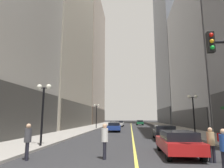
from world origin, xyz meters
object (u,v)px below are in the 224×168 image
car_blue (114,127)px  car_green (140,122)px  car_black (164,132)px  pedestrian_with_orange_bag (28,139)px  fire_hydrant_right (219,138)px  pedestrian_in_white_shirt (105,138)px  car_white (120,123)px  street_lamp_right_mid (193,106)px  car_red (178,142)px  street_lamp_left_near (43,100)px  pedestrian_in_tan_trench (211,142)px  street_lamp_left_far (96,111)px  car_maroon (115,125)px

car_blue → car_green: 25.31m
car_black → car_blue: same height
pedestrian_with_orange_bag → fire_hydrant_right: (12.21, 7.39, -0.63)m
car_blue → pedestrian_in_white_shirt: pedestrian_in_white_shirt is taller
car_blue → car_white: 15.96m
pedestrian_with_orange_bag → street_lamp_right_mid: 16.64m
car_red → car_green: (-0.00, 42.48, -0.00)m
car_black → street_lamp_left_near: street_lamp_left_near is taller
pedestrian_in_white_shirt → fire_hydrant_right: bearing=38.8°
car_red → car_blue: bearing=105.7°
street_lamp_right_mid → pedestrian_in_tan_trench: bearing=-104.3°
street_lamp_left_far → street_lamp_right_mid: same height
pedestrian_in_tan_trench → street_lamp_left_near: (-9.92, 3.44, 2.33)m
car_green → street_lamp_left_far: street_lamp_left_far is taller
street_lamp_right_mid → car_red: bearing=-112.6°
car_maroon → car_white: bearing=87.4°
car_blue → street_lamp_left_near: (-3.79, -15.76, 2.54)m
fire_hydrant_right → street_lamp_right_mid: bearing=96.7°
car_green → pedestrian_in_white_shirt: 43.93m
pedestrian_in_white_shirt → street_lamp_left_far: (-4.85, 25.20, 2.24)m
car_maroon → street_lamp_left_near: street_lamp_left_near is taller
car_black → street_lamp_left_far: bearing=119.7°
pedestrian_in_tan_trench → street_lamp_right_mid: bearing=75.7°
car_blue → fire_hydrant_right: car_blue is taller
car_black → street_lamp_left_near: (-9.32, -5.71, 2.54)m
car_red → fire_hydrant_right: 7.16m
car_red → pedestrian_in_tan_trench: (1.16, -1.53, 0.20)m
street_lamp_left_far → fire_hydrant_right: size_ratio=5.54×
pedestrian_in_tan_trench → street_lamp_left_near: bearing=160.9°
car_black → fire_hydrant_right: car_black is taller
car_red → pedestrian_with_orange_bag: size_ratio=2.37×
pedestrian_with_orange_bag → car_black: bearing=49.1°
street_lamp_left_near → street_lamp_right_mid: (12.80, 7.84, 0.00)m
pedestrian_in_tan_trench → street_lamp_left_near: street_lamp_left_near is taller
car_maroon → street_lamp_left_far: 4.21m
car_black → pedestrian_in_tan_trench: (0.60, -9.14, 0.20)m
car_red → street_lamp_left_near: street_lamp_left_near is taller
pedestrian_in_white_shirt → fire_hydrant_right: size_ratio=2.18×
car_black → street_lamp_left_near: bearing=-148.5°
car_blue → car_maroon: same height
car_blue → pedestrian_with_orange_bag: bearing=-97.9°
street_lamp_left_far → street_lamp_right_mid: bearing=-47.9°
car_black → street_lamp_right_mid: street_lamp_right_mid is taller
car_maroon → street_lamp_left_far: size_ratio=1.05×
car_red → pedestrian_in_tan_trench: pedestrian_in_tan_trench is taller
car_blue → car_white: size_ratio=1.07×
street_lamp_right_mid → fire_hydrant_right: (0.50, -4.23, -2.86)m
pedestrian_with_orange_bag → fire_hydrant_right: 14.28m
pedestrian_in_white_shirt → car_white: bearing=91.8°
pedestrian_in_white_shirt → pedestrian_with_orange_bag: bearing=-171.1°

